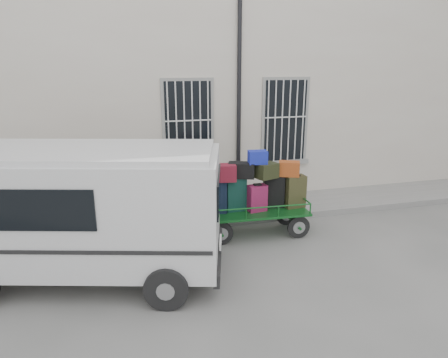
% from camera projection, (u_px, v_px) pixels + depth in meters
% --- Properties ---
extents(ground, '(80.00, 80.00, 0.00)m').
position_uv_depth(ground, '(235.00, 252.00, 8.28)').
color(ground, '#61615C').
rests_on(ground, ground).
extents(building, '(24.00, 5.15, 6.00)m').
position_uv_depth(building, '(186.00, 89.00, 12.55)').
color(building, beige).
rests_on(building, ground).
extents(sidewalk, '(24.00, 1.70, 0.15)m').
position_uv_depth(sidewalk, '(211.00, 212.00, 10.30)').
color(sidewalk, gray).
rests_on(sidewalk, ground).
extents(luggage_cart, '(2.71, 1.17, 1.96)m').
position_uv_depth(luggage_cart, '(255.00, 193.00, 8.91)').
color(luggage_cart, black).
rests_on(luggage_cart, ground).
extents(van, '(5.09, 3.19, 2.39)m').
position_uv_depth(van, '(85.00, 206.00, 6.96)').
color(van, silver).
rests_on(van, ground).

